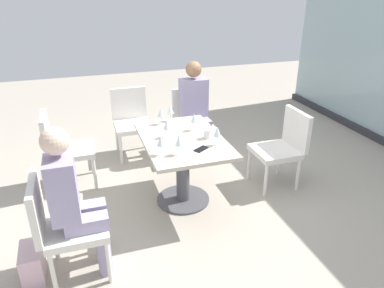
# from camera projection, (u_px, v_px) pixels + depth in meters

# --- Properties ---
(ground_plane) EXTENTS (12.00, 12.00, 0.00)m
(ground_plane) POSITION_uv_depth(u_px,v_px,m) (183.00, 200.00, 3.85)
(ground_plane) COLOR #A89E8E
(dining_table_main) EXTENTS (1.16, 0.78, 0.73)m
(dining_table_main) POSITION_uv_depth(u_px,v_px,m) (183.00, 157.00, 3.63)
(dining_table_main) COLOR #BCB29E
(dining_table_main) RESTS_ON ground_plane
(chair_far_left) EXTENTS (0.50, 0.46, 0.87)m
(chair_far_left) POSITION_uv_depth(u_px,v_px,m) (192.00, 119.00, 4.71)
(chair_far_left) COLOR silver
(chair_far_left) RESTS_ON ground_plane
(chair_front_right) EXTENTS (0.46, 0.50, 0.87)m
(chair_front_right) POSITION_uv_depth(u_px,v_px,m) (62.00, 222.00, 2.69)
(chair_front_right) COLOR silver
(chair_front_right) RESTS_ON ground_plane
(chair_front_left) EXTENTS (0.46, 0.50, 0.87)m
(chair_front_left) POSITION_uv_depth(u_px,v_px,m) (63.00, 146.00, 3.94)
(chair_front_left) COLOR silver
(chair_front_left) RESTS_ON ground_plane
(chair_near_window) EXTENTS (0.46, 0.51, 0.87)m
(chair_near_window) POSITION_uv_depth(u_px,v_px,m) (283.00, 144.00, 3.97)
(chair_near_window) COLOR silver
(chair_near_window) RESTS_ON ground_plane
(chair_side_end) EXTENTS (0.50, 0.46, 0.87)m
(chair_side_end) POSITION_uv_depth(u_px,v_px,m) (131.00, 118.00, 4.72)
(chair_side_end) COLOR silver
(chair_side_end) RESTS_ON ground_plane
(person_far_left) EXTENTS (0.39, 0.34, 1.26)m
(person_far_left) POSITION_uv_depth(u_px,v_px,m) (195.00, 106.00, 4.53)
(person_far_left) COLOR #9E93B7
(person_far_left) RESTS_ON ground_plane
(person_front_right) EXTENTS (0.34, 0.39, 1.26)m
(person_front_right) POSITION_uv_depth(u_px,v_px,m) (73.00, 197.00, 2.63)
(person_front_right) COLOR #9E93B7
(person_front_right) RESTS_ON ground_plane
(wine_glass_0) EXTENTS (0.07, 0.07, 0.18)m
(wine_glass_0) POSITION_uv_depth(u_px,v_px,m) (217.00, 132.00, 3.34)
(wine_glass_0) COLOR silver
(wine_glass_0) RESTS_ON dining_table_main
(wine_glass_1) EXTENTS (0.07, 0.07, 0.18)m
(wine_glass_1) POSITION_uv_depth(u_px,v_px,m) (179.00, 141.00, 3.16)
(wine_glass_1) COLOR silver
(wine_glass_1) RESTS_ON dining_table_main
(wine_glass_2) EXTENTS (0.07, 0.07, 0.18)m
(wine_glass_2) POSITION_uv_depth(u_px,v_px,m) (170.00, 110.00, 3.92)
(wine_glass_2) COLOR silver
(wine_glass_2) RESTS_ON dining_table_main
(wine_glass_3) EXTENTS (0.07, 0.07, 0.18)m
(wine_glass_3) POSITION_uv_depth(u_px,v_px,m) (167.00, 125.00, 3.51)
(wine_glass_3) COLOR silver
(wine_glass_3) RESTS_ON dining_table_main
(wine_glass_4) EXTENTS (0.07, 0.07, 0.18)m
(wine_glass_4) POSITION_uv_depth(u_px,v_px,m) (194.00, 118.00, 3.68)
(wine_glass_4) COLOR silver
(wine_glass_4) RESTS_ON dining_table_main
(wine_glass_5) EXTENTS (0.07, 0.07, 0.18)m
(wine_glass_5) POSITION_uv_depth(u_px,v_px,m) (161.00, 141.00, 3.15)
(wine_glass_5) COLOR silver
(wine_glass_5) RESTS_ON dining_table_main
(wine_glass_6) EXTENTS (0.07, 0.07, 0.18)m
(wine_glass_6) POSITION_uv_depth(u_px,v_px,m) (161.00, 112.00, 3.84)
(wine_glass_6) COLOR silver
(wine_glass_6) RESTS_ON dining_table_main
(coffee_cup) EXTENTS (0.08, 0.08, 0.09)m
(coffee_cup) POSITION_uv_depth(u_px,v_px,m) (207.00, 134.00, 3.52)
(coffee_cup) COLOR white
(coffee_cup) RESTS_ON dining_table_main
(cell_phone_on_table) EXTENTS (0.14, 0.16, 0.01)m
(cell_phone_on_table) POSITION_uv_depth(u_px,v_px,m) (201.00, 149.00, 3.30)
(cell_phone_on_table) COLOR black
(cell_phone_on_table) RESTS_ON dining_table_main
(handbag_0) EXTENTS (0.31, 0.18, 0.28)m
(handbag_0) POSITION_uv_depth(u_px,v_px,m) (164.00, 142.00, 4.88)
(handbag_0) COLOR silver
(handbag_0) RESTS_ON ground_plane
(handbag_1) EXTENTS (0.31, 0.17, 0.28)m
(handbag_1) POSITION_uv_depth(u_px,v_px,m) (33.00, 264.00, 2.79)
(handbag_1) COLOR beige
(handbag_1) RESTS_ON ground_plane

